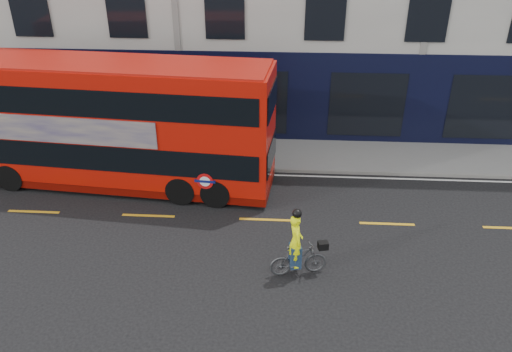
{
  "coord_description": "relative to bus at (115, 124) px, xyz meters",
  "views": [
    {
      "loc": [
        4.54,
        -12.52,
        9.15
      ],
      "look_at": [
        3.65,
        1.67,
        1.56
      ],
      "focal_mm": 35.0,
      "sensor_mm": 36.0,
      "label": 1
    }
  ],
  "objects": [
    {
      "name": "kerb",
      "position": [
        1.58,
        1.21,
        -2.31
      ],
      "size": [
        60.0,
        0.12,
        0.13
      ],
      "primitive_type": "cube",
      "color": "slate",
      "rests_on": "ground"
    },
    {
      "name": "cyclist",
      "position": [
        6.57,
        -5.04,
        -1.65
      ],
      "size": [
        1.7,
        0.81,
        2.16
      ],
      "rotation": [
        0.0,
        0.0,
        0.22
      ],
      "color": "#45484A",
      "rests_on": "ground"
    },
    {
      "name": "ground",
      "position": [
        1.58,
        -3.79,
        -2.38
      ],
      "size": [
        120.0,
        120.0,
        0.0
      ],
      "primitive_type": "plane",
      "color": "black",
      "rests_on": "ground"
    },
    {
      "name": "pavement",
      "position": [
        1.58,
        2.71,
        -2.32
      ],
      "size": [
        60.0,
        3.0,
        0.12
      ],
      "primitive_type": "cube",
      "color": "gray",
      "rests_on": "ground"
    },
    {
      "name": "lane_dashes",
      "position": [
        1.58,
        -2.29,
        -2.37
      ],
      "size": [
        58.0,
        0.12,
        0.01
      ],
      "primitive_type": null,
      "color": "gold",
      "rests_on": "ground"
    },
    {
      "name": "bus",
      "position": [
        0.0,
        0.0,
        0.0
      ],
      "size": [
        11.68,
        3.62,
        4.64
      ],
      "rotation": [
        0.0,
        0.0,
        -0.09
      ],
      "color": "red",
      "rests_on": "ground"
    },
    {
      "name": "road_edge_line",
      "position": [
        1.58,
        0.91,
        -2.37
      ],
      "size": [
        58.0,
        0.1,
        0.01
      ],
      "primitive_type": "cube",
      "color": "silver",
      "rests_on": "ground"
    }
  ]
}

